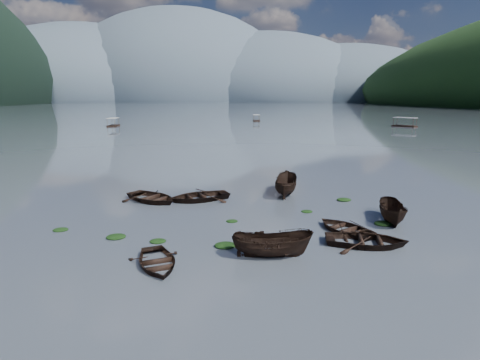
{
  "coord_description": "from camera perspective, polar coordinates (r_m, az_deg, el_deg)",
  "views": [
    {
      "loc": [
        -2.65,
        -17.04,
        8.41
      ],
      "look_at": [
        0.0,
        12.0,
        2.0
      ],
      "focal_mm": 28.0,
      "sensor_mm": 36.0,
      "label": 1
    }
  ],
  "objects": [
    {
      "name": "ground_plane",
      "position": [
        19.19,
        3.35,
        -13.62
      ],
      "size": [
        2400.0,
        2400.0,
        0.0
      ],
      "primitive_type": "plane",
      "color": "#484F5A"
    },
    {
      "name": "haze_mtn_a",
      "position": [
        952.51,
        -21.31,
        11.07
      ],
      "size": [
        520.0,
        520.0,
        280.0
      ],
      "primitive_type": "ellipsoid",
      "color": "#475666",
      "rests_on": "ground"
    },
    {
      "name": "haze_mtn_b",
      "position": [
        918.87,
        -8.98,
        11.72
      ],
      "size": [
        520.0,
        520.0,
        340.0
      ],
      "primitive_type": "ellipsoid",
      "color": "#475666",
      "rests_on": "ground"
    },
    {
      "name": "haze_mtn_c",
      "position": [
        928.11,
        3.7,
        11.85
      ],
      "size": [
        520.0,
        520.0,
        260.0
      ],
      "primitive_type": "ellipsoid",
      "color": "#475666",
      "rests_on": "ground"
    },
    {
      "name": "haze_mtn_d",
      "position": [
        972.19,
        14.46,
        11.52
      ],
      "size": [
        520.0,
        520.0,
        220.0
      ],
      "primitive_type": "ellipsoid",
      "color": "#475666",
      "rests_on": "ground"
    },
    {
      "name": "rowboat_0",
      "position": [
        20.14,
        -12.52,
        -12.61
      ],
      "size": [
        3.74,
        4.5,
        0.8
      ],
      "primitive_type": "imported",
      "rotation": [
        0.0,
        0.0,
        0.28
      ],
      "color": "black",
      "rests_on": "ground"
    },
    {
      "name": "rowboat_2",
      "position": [
        20.76,
        4.91,
        -11.54
      ],
      "size": [
        4.52,
        2.07,
        1.69
      ],
      "primitive_type": "imported",
      "rotation": [
        0.0,
        0.0,
        1.47
      ],
      "color": "black",
      "rests_on": "ground"
    },
    {
      "name": "rowboat_3",
      "position": [
        25.27,
        15.69,
        -7.52
      ],
      "size": [
        4.53,
        4.99,
        0.85
      ],
      "primitive_type": "imported",
      "rotation": [
        0.0,
        0.0,
        3.64
      ],
      "color": "black",
      "rests_on": "ground"
    },
    {
      "name": "rowboat_4",
      "position": [
        23.36,
        18.68,
        -9.4
      ],
      "size": [
        5.44,
        4.48,
        0.98
      ],
      "primitive_type": "imported",
      "rotation": [
        0.0,
        0.0,
        1.31
      ],
      "color": "black",
      "rests_on": "ground"
    },
    {
      "name": "rowboat_5",
      "position": [
        28.2,
        22.15,
        -5.9
      ],
      "size": [
        2.89,
        4.63,
        1.68
      ],
      "primitive_type": "imported",
      "rotation": [
        0.0,
        0.0,
        -0.31
      ],
      "color": "black",
      "rests_on": "ground"
    },
    {
      "name": "rowboat_6",
      "position": [
        32.05,
        -13.26,
        -3.16
      ],
      "size": [
        6.16,
        6.07,
        1.05
      ],
      "primitive_type": "imported",
      "rotation": [
        0.0,
        0.0,
        0.83
      ],
      "color": "black",
      "rests_on": "ground"
    },
    {
      "name": "rowboat_7",
      "position": [
        31.74,
        -6.23,
        -3.04
      ],
      "size": [
        6.02,
        5.11,
        1.06
      ],
      "primitive_type": "imported",
      "rotation": [
        0.0,
        0.0,
        5.04
      ],
      "color": "black",
      "rests_on": "ground"
    },
    {
      "name": "rowboat_8",
      "position": [
        33.65,
        6.91,
        -2.17
      ],
      "size": [
        3.24,
        5.32,
        1.93
      ],
      "primitive_type": "imported",
      "rotation": [
        0.0,
        0.0,
        2.85
      ],
      "color": "black",
      "rests_on": "ground"
    },
    {
      "name": "weed_clump_0",
      "position": [
        24.47,
        -18.35,
        -8.36
      ],
      "size": [
        1.2,
        0.98,
        0.26
      ],
      "primitive_type": "ellipsoid",
      "color": "black",
      "rests_on": "ground"
    },
    {
      "name": "weed_clump_1",
      "position": [
        23.16,
        -12.41,
        -9.2
      ],
      "size": [
        0.98,
        0.79,
        0.22
      ],
      "primitive_type": "ellipsoid",
      "color": "black",
      "rests_on": "ground"
    },
    {
      "name": "weed_clump_2",
      "position": [
        21.99,
        -2.26,
        -10.09
      ],
      "size": [
        1.27,
        1.01,
        0.27
      ],
      "primitive_type": "ellipsoid",
      "color": "black",
      "rests_on": "ground"
    },
    {
      "name": "weed_clump_3",
      "position": [
        28.76,
        10.15,
        -4.81
      ],
      "size": [
        0.86,
        0.73,
        0.19
      ],
      "primitive_type": "ellipsoid",
      "color": "black",
      "rests_on": "ground"
    },
    {
      "name": "weed_clump_4",
      "position": [
        27.37,
        21.03,
        -6.35
      ],
      "size": [
        1.28,
        1.02,
        0.27
      ],
      "primitive_type": "ellipsoid",
      "color": "black",
      "rests_on": "ground"
    },
    {
      "name": "weed_clump_5",
      "position": [
        27.12,
        -25.66,
        -6.94
      ],
      "size": [
        0.98,
        0.79,
        0.21
      ],
      "primitive_type": "ellipsoid",
      "color": "black",
      "rests_on": "ground"
    },
    {
      "name": "weed_clump_6",
      "position": [
        26.19,
        -1.25,
        -6.34
      ],
      "size": [
        0.82,
        0.69,
        0.17
      ],
      "primitive_type": "ellipsoid",
      "color": "black",
      "rests_on": "ground"
    },
    {
      "name": "weed_clump_7",
      "position": [
        32.57,
        15.55,
        -3.04
      ],
      "size": [
        1.21,
        0.97,
        0.26
      ],
      "primitive_type": "ellipsoid",
      "color": "black",
      "rests_on": "ground"
    },
    {
      "name": "pontoon_left",
      "position": [
        120.81,
        -18.72,
        7.76
      ],
      "size": [
        2.69,
        6.3,
        2.4
      ],
      "primitive_type": null,
      "rotation": [
        0.0,
        0.0,
        -0.01
      ],
      "color": "black",
      "rests_on": "ground"
    },
    {
      "name": "pontoon_centre",
      "position": [
        140.98,
        2.52,
        8.96
      ],
      "size": [
        2.87,
        6.05,
        2.26
      ],
      "primitive_type": null,
      "rotation": [
        0.0,
        0.0,
        -0.07
      ],
      "color": "black",
      "rests_on": "ground"
    },
    {
      "name": "pontoon_right",
      "position": [
        123.23,
        23.77,
        7.45
      ],
      "size": [
        6.32,
        7.15,
        2.61
      ],
      "primitive_type": null,
      "rotation": [
        0.0,
        0.0,
        0.64
      ],
      "color": "black",
      "rests_on": "ground"
    }
  ]
}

